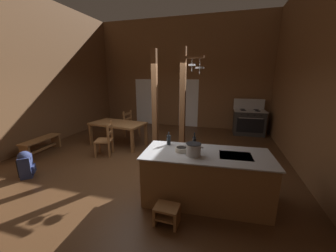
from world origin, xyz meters
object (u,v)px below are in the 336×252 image
object	(u,v)px
dining_table	(118,125)
ladderback_chair_near_window	(106,140)
ladderback_chair_by_post	(131,125)
bottle_tall_on_counter	(169,140)
bench_along_left_wall	(41,143)
bottle_short_on_counter	(194,143)
backpack	(26,163)
step_stool	(167,213)
kitchen_island	(205,177)
stockpot_on_counter	(193,149)
mixing_bowl_on_counter	(181,149)
stove_range	(249,122)

from	to	relation	value
dining_table	ladderback_chair_near_window	world-z (taller)	ladderback_chair_near_window
ladderback_chair_by_post	bottle_tall_on_counter	xyz separation A→B (m)	(2.31, -2.94, 0.55)
bench_along_left_wall	bottle_short_on_counter	distance (m)	4.68
backpack	bottle_short_on_counter	bearing A→B (deg)	5.39
step_stool	dining_table	size ratio (longest dim) A/B	0.20
dining_table	bench_along_left_wall	distance (m)	2.21
kitchen_island	backpack	bearing A→B (deg)	-176.46
stockpot_on_counter	backpack	bearing A→B (deg)	-178.67
bottle_short_on_counter	ladderback_chair_near_window	bearing A→B (deg)	154.93
ladderback_chair_by_post	backpack	bearing A→B (deg)	-103.56
bench_along_left_wall	kitchen_island	bearing A→B (deg)	-11.31
backpack	kitchen_island	bearing A→B (deg)	3.54
dining_table	bench_along_left_wall	world-z (taller)	dining_table
stockpot_on_counter	bottle_short_on_counter	distance (m)	0.26
bench_along_left_wall	ladderback_chair_by_post	bearing A→B (deg)	52.30
mixing_bowl_on_counter	stockpot_on_counter	bearing A→B (deg)	-27.23
dining_table	ladderback_chair_near_window	xyz separation A→B (m)	(0.10, -0.88, -0.20)
kitchen_island	dining_table	bearing A→B (deg)	143.45
kitchen_island	stockpot_on_counter	size ratio (longest dim) A/B	6.90
backpack	step_stool	bearing A→B (deg)	-8.79
stockpot_on_counter	bottle_short_on_counter	bearing A→B (deg)	96.63
stove_range	ladderback_chair_by_post	bearing A→B (deg)	-159.39
bottle_tall_on_counter	dining_table	bearing A→B (deg)	138.71
kitchen_island	ladderback_chair_near_window	distance (m)	3.20
backpack	bottle_tall_on_counter	bearing A→B (deg)	8.75
kitchen_island	mixing_bowl_on_counter	bearing A→B (deg)	-175.06
ladderback_chair_near_window	stockpot_on_counter	bearing A→B (deg)	-29.18
bench_along_left_wall	bottle_short_on_counter	world-z (taller)	bottle_short_on_counter
ladderback_chair_near_window	bench_along_left_wall	xyz separation A→B (m)	(-1.87, -0.40, -0.15)
kitchen_island	stove_range	bearing A→B (deg)	76.52
ladderback_chair_near_window	bench_along_left_wall	size ratio (longest dim) A/B	0.79
step_stool	ladderback_chair_by_post	size ratio (longest dim) A/B	0.39
step_stool	mixing_bowl_on_counter	xyz separation A→B (m)	(0.05, 0.73, 0.76)
step_stool	bench_along_left_wall	xyz separation A→B (m)	(-4.30, 1.72, 0.12)
stove_range	step_stool	bearing A→B (deg)	-106.33
stockpot_on_counter	dining_table	bearing A→B (deg)	139.61
dining_table	bench_along_left_wall	bearing A→B (deg)	-144.25
step_stool	ladderback_chair_near_window	xyz separation A→B (m)	(-2.43, 2.12, 0.27)
kitchen_island	bottle_short_on_counter	bearing A→B (deg)	156.11
ladderback_chair_near_window	bottle_tall_on_counter	world-z (taller)	bottle_tall_on_counter
stove_range	bottle_tall_on_counter	world-z (taller)	stove_range
dining_table	stockpot_on_counter	distance (m)	3.70
dining_table	mixing_bowl_on_counter	bearing A→B (deg)	-41.36
step_stool	dining_table	bearing A→B (deg)	130.17
mixing_bowl_on_counter	ladderback_chair_near_window	bearing A→B (deg)	150.64
ladderback_chair_by_post	backpack	size ratio (longest dim) A/B	1.59
ladderback_chair_near_window	ladderback_chair_by_post	world-z (taller)	same
stove_range	dining_table	bearing A→B (deg)	-148.59
ladderback_chair_near_window	mixing_bowl_on_counter	distance (m)	2.88
dining_table	backpack	distance (m)	2.64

